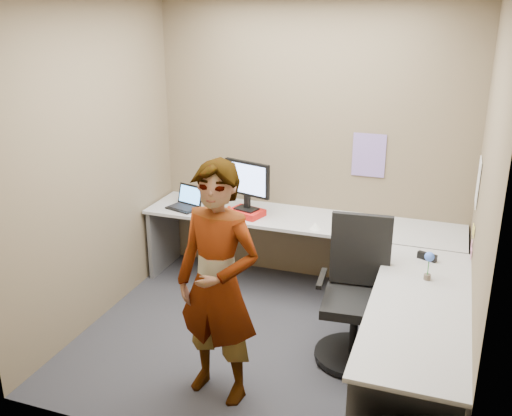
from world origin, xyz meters
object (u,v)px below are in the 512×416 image
at_px(monitor, 247,181).
at_px(office_chair, 356,304).
at_px(desk, 332,264).
at_px(person, 218,285).

height_order(monitor, office_chair, monitor).
height_order(desk, office_chair, office_chair).
xyz_separation_m(monitor, office_chair, (1.19, -0.84, -0.61)).
bearing_deg(person, desk, 73.33).
height_order(monitor, person, person).
relative_size(desk, person, 1.76).
distance_m(monitor, person, 1.66).
xyz_separation_m(monitor, person, (0.39, -1.60, -0.22)).
bearing_deg(desk, person, -116.07).
xyz_separation_m(office_chair, person, (-0.81, -0.76, 0.39)).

